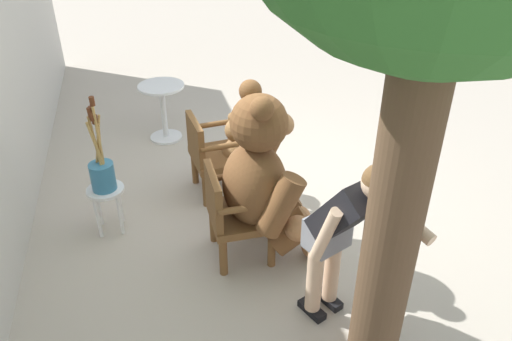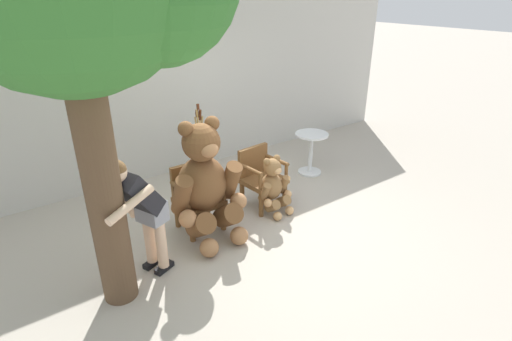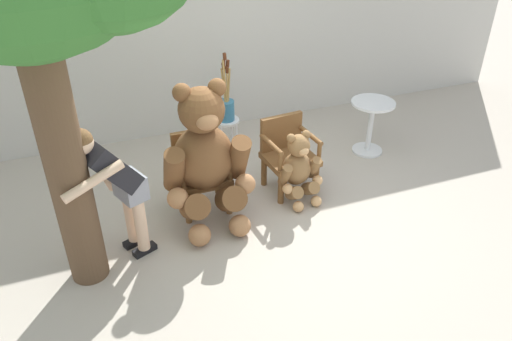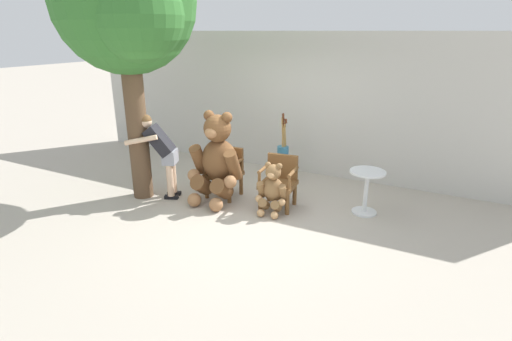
{
  "view_description": "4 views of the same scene",
  "coord_description": "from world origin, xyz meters",
  "px_view_note": "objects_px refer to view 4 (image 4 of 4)",
  "views": [
    {
      "loc": [
        -3.9,
        1.16,
        2.97
      ],
      "look_at": [
        -0.28,
        0.24,
        0.68
      ],
      "focal_mm": 35.0,
      "sensor_mm": 36.0,
      "label": 1
    },
    {
      "loc": [
        -2.59,
        -3.69,
        2.94
      ],
      "look_at": [
        0.04,
        -0.05,
        0.88
      ],
      "focal_mm": 28.0,
      "sensor_mm": 36.0,
      "label": 2
    },
    {
      "loc": [
        -1.58,
        -4.03,
        3.35
      ],
      "look_at": [
        -0.07,
        -0.01,
        0.65
      ],
      "focal_mm": 35.0,
      "sensor_mm": 36.0,
      "label": 3
    },
    {
      "loc": [
        3.0,
        -5.17,
        2.8
      ],
      "look_at": [
        0.22,
        0.23,
        0.67
      ],
      "focal_mm": 28.0,
      "sensor_mm": 36.0,
      "label": 4
    }
  ],
  "objects_px": {
    "wooden_chair_right": "(279,180)",
    "white_stool": "(283,165)",
    "round_side_table": "(366,187)",
    "patio_tree": "(127,7)",
    "wooden_chair_left": "(225,171)",
    "teddy_bear_small": "(272,189)",
    "person_visitor": "(161,149)",
    "teddy_bear_large": "(217,158)",
    "brush_bucket": "(283,150)"
  },
  "relations": [
    {
      "from": "wooden_chair_left",
      "to": "teddy_bear_large",
      "type": "height_order",
      "value": "teddy_bear_large"
    },
    {
      "from": "wooden_chair_left",
      "to": "white_stool",
      "type": "xyz_separation_m",
      "value": [
        0.64,
        1.07,
        -0.11
      ]
    },
    {
      "from": "wooden_chair_left",
      "to": "wooden_chair_right",
      "type": "bearing_deg",
      "value": -0.02
    },
    {
      "from": "white_stool",
      "to": "teddy_bear_large",
      "type": "bearing_deg",
      "value": -115.61
    },
    {
      "from": "wooden_chair_left",
      "to": "white_stool",
      "type": "distance_m",
      "value": 1.25
    },
    {
      "from": "teddy_bear_small",
      "to": "brush_bucket",
      "type": "height_order",
      "value": "brush_bucket"
    },
    {
      "from": "wooden_chair_left",
      "to": "teddy_bear_small",
      "type": "xyz_separation_m",
      "value": [
        1.05,
        -0.29,
        -0.05
      ]
    },
    {
      "from": "wooden_chair_right",
      "to": "white_stool",
      "type": "relative_size",
      "value": 1.87
    },
    {
      "from": "teddy_bear_small",
      "to": "white_stool",
      "type": "distance_m",
      "value": 1.42
    },
    {
      "from": "wooden_chair_left",
      "to": "white_stool",
      "type": "bearing_deg",
      "value": 59.05
    },
    {
      "from": "wooden_chair_left",
      "to": "wooden_chair_right",
      "type": "xyz_separation_m",
      "value": [
        1.04,
        -0.0,
        0.0
      ]
    },
    {
      "from": "teddy_bear_large",
      "to": "brush_bucket",
      "type": "bearing_deg",
      "value": 64.31
    },
    {
      "from": "teddy_bear_large",
      "to": "teddy_bear_small",
      "type": "relative_size",
      "value": 1.85
    },
    {
      "from": "teddy_bear_small",
      "to": "white_stool",
      "type": "xyz_separation_m",
      "value": [
        -0.41,
        1.35,
        -0.06
      ]
    },
    {
      "from": "round_side_table",
      "to": "patio_tree",
      "type": "xyz_separation_m",
      "value": [
        -3.59,
        -1.15,
        2.7
      ]
    },
    {
      "from": "brush_bucket",
      "to": "teddy_bear_large",
      "type": "bearing_deg",
      "value": -115.69
    },
    {
      "from": "wooden_chair_right",
      "to": "teddy_bear_large",
      "type": "bearing_deg",
      "value": -165.71
    },
    {
      "from": "brush_bucket",
      "to": "patio_tree",
      "type": "xyz_separation_m",
      "value": [
        -1.84,
        -1.83,
        2.49
      ]
    },
    {
      "from": "patio_tree",
      "to": "brush_bucket",
      "type": "bearing_deg",
      "value": 44.88
    },
    {
      "from": "wooden_chair_left",
      "to": "teddy_bear_large",
      "type": "distance_m",
      "value": 0.4
    },
    {
      "from": "wooden_chair_right",
      "to": "teddy_bear_small",
      "type": "distance_m",
      "value": 0.29
    },
    {
      "from": "wooden_chair_right",
      "to": "person_visitor",
      "type": "xyz_separation_m",
      "value": [
        -1.97,
        -0.57,
        0.43
      ]
    },
    {
      "from": "brush_bucket",
      "to": "round_side_table",
      "type": "height_order",
      "value": "brush_bucket"
    },
    {
      "from": "teddy_bear_small",
      "to": "brush_bucket",
      "type": "distance_m",
      "value": 1.43
    },
    {
      "from": "wooden_chair_left",
      "to": "person_visitor",
      "type": "distance_m",
      "value": 1.17
    },
    {
      "from": "brush_bucket",
      "to": "round_side_table",
      "type": "xyz_separation_m",
      "value": [
        1.75,
        -0.68,
        -0.21
      ]
    },
    {
      "from": "patio_tree",
      "to": "teddy_bear_large",
      "type": "bearing_deg",
      "value": 22.69
    },
    {
      "from": "teddy_bear_small",
      "to": "round_side_table",
      "type": "bearing_deg",
      "value": 26.56
    },
    {
      "from": "wooden_chair_left",
      "to": "person_visitor",
      "type": "relative_size",
      "value": 0.58
    },
    {
      "from": "person_visitor",
      "to": "patio_tree",
      "type": "distance_m",
      "value": 2.28
    },
    {
      "from": "round_side_table",
      "to": "teddy_bear_large",
      "type": "bearing_deg",
      "value": -164.85
    },
    {
      "from": "wooden_chair_left",
      "to": "patio_tree",
      "type": "distance_m",
      "value": 3.04
    },
    {
      "from": "brush_bucket",
      "to": "round_side_table",
      "type": "bearing_deg",
      "value": -21.31
    },
    {
      "from": "wooden_chair_right",
      "to": "teddy_bear_large",
      "type": "relative_size",
      "value": 0.55
    },
    {
      "from": "teddy_bear_large",
      "to": "round_side_table",
      "type": "relative_size",
      "value": 2.17
    },
    {
      "from": "patio_tree",
      "to": "person_visitor",
      "type": "bearing_deg",
      "value": 36.22
    },
    {
      "from": "person_visitor",
      "to": "round_side_table",
      "type": "xyz_separation_m",
      "value": [
        3.32,
        0.95,
        -0.44
      ]
    },
    {
      "from": "teddy_bear_large",
      "to": "teddy_bear_small",
      "type": "height_order",
      "value": "teddy_bear_large"
    },
    {
      "from": "white_stool",
      "to": "brush_bucket",
      "type": "xyz_separation_m",
      "value": [
        0.0,
        -0.0,
        0.3
      ]
    },
    {
      "from": "teddy_bear_small",
      "to": "person_visitor",
      "type": "relative_size",
      "value": 0.57
    },
    {
      "from": "wooden_chair_left",
      "to": "round_side_table",
      "type": "relative_size",
      "value": 1.19
    },
    {
      "from": "wooden_chair_left",
      "to": "teddy_bear_small",
      "type": "relative_size",
      "value": 1.02
    },
    {
      "from": "wooden_chair_right",
      "to": "patio_tree",
      "type": "bearing_deg",
      "value": -161.11
    },
    {
      "from": "person_visitor",
      "to": "white_stool",
      "type": "height_order",
      "value": "person_visitor"
    },
    {
      "from": "person_visitor",
      "to": "round_side_table",
      "type": "bearing_deg",
      "value": 15.99
    },
    {
      "from": "round_side_table",
      "to": "person_visitor",
      "type": "bearing_deg",
      "value": -164.01
    },
    {
      "from": "wooden_chair_right",
      "to": "person_visitor",
      "type": "bearing_deg",
      "value": -163.9
    },
    {
      "from": "wooden_chair_right",
      "to": "brush_bucket",
      "type": "xyz_separation_m",
      "value": [
        -0.4,
        1.06,
        0.19
      ]
    },
    {
      "from": "wooden_chair_right",
      "to": "teddy_bear_small",
      "type": "xyz_separation_m",
      "value": [
        0.01,
        -0.29,
        -0.05
      ]
    },
    {
      "from": "wooden_chair_left",
      "to": "person_visitor",
      "type": "height_order",
      "value": "person_visitor"
    }
  ]
}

